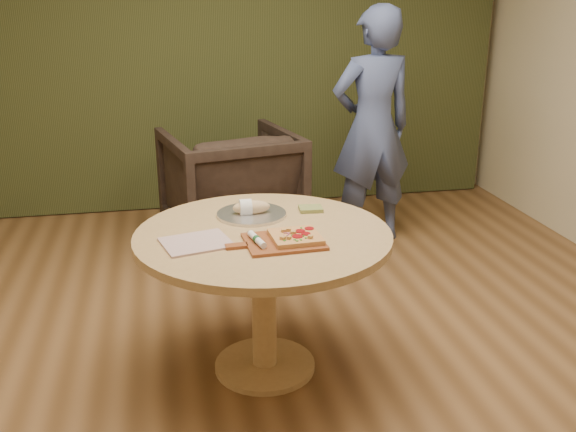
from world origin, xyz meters
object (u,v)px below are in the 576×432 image
(pedestal_table, at_px, (263,259))
(armchair, at_px, (230,180))
(cutlery_roll, at_px, (257,239))
(person_standing, at_px, (372,128))
(pizza_paddle, at_px, (282,242))
(bread_roll, at_px, (250,207))
(serving_tray, at_px, (252,214))
(flatbread_pizza, at_px, (296,237))

(pedestal_table, relative_size, armchair, 1.29)
(cutlery_roll, distance_m, armchair, 2.06)
(person_standing, bearing_deg, pedestal_table, 49.59)
(pizza_paddle, xyz_separation_m, armchair, (-0.01, 2.03, -0.28))
(cutlery_roll, height_order, bread_roll, bread_roll)
(serving_tray, xyz_separation_m, armchair, (0.07, 1.62, -0.28))
(flatbread_pizza, relative_size, armchair, 0.24)
(bread_roll, height_order, person_standing, person_standing)
(pizza_paddle, height_order, flatbread_pizza, flatbread_pizza)
(pedestal_table, distance_m, serving_tray, 0.29)
(pedestal_table, xyz_separation_m, flatbread_pizza, (0.13, -0.16, 0.17))
(pedestal_table, height_order, cutlery_roll, cutlery_roll)
(pizza_paddle, relative_size, serving_tray, 1.27)
(flatbread_pizza, bearing_deg, bread_roll, 110.66)
(cutlery_roll, bearing_deg, bread_roll, 74.52)
(bread_roll, bearing_deg, person_standing, 51.44)
(pedestal_table, relative_size, serving_tray, 3.47)
(bread_roll, height_order, armchair, armchair)
(bread_roll, distance_m, armchair, 1.65)
(cutlery_roll, bearing_deg, person_standing, 45.98)
(pedestal_table, distance_m, pizza_paddle, 0.23)
(pedestal_table, bearing_deg, flatbread_pizza, -51.51)
(pedestal_table, xyz_separation_m, cutlery_roll, (-0.06, -0.17, 0.17))
(pizza_paddle, relative_size, flatbread_pizza, 1.96)
(pedestal_table, bearing_deg, serving_tray, 94.43)
(serving_tray, height_order, armchair, armchair)
(pedestal_table, distance_m, flatbread_pizza, 0.26)
(cutlery_roll, xyz_separation_m, armchair, (0.11, 2.04, -0.30))
(serving_tray, relative_size, armchair, 0.37)
(serving_tray, relative_size, bread_roll, 1.84)
(pedestal_table, height_order, armchair, armchair)
(armchair, bearing_deg, pizza_paddle, 78.17)
(cutlery_roll, xyz_separation_m, bread_roll, (0.03, 0.41, 0.01))
(armchair, xyz_separation_m, person_standing, (1.05, -0.21, 0.40))
(bread_roll, xyz_separation_m, person_standing, (1.13, 1.41, 0.09))
(person_standing, bearing_deg, cutlery_roll, 50.78)
(pizza_paddle, bearing_deg, bread_roll, 98.86)
(flatbread_pizza, distance_m, armchair, 2.05)
(pizza_paddle, xyz_separation_m, person_standing, (1.04, 1.82, 0.12))
(armchair, height_order, person_standing, person_standing)
(bread_roll, xyz_separation_m, armchair, (0.08, 1.62, -0.32))
(person_standing, bearing_deg, pizza_paddle, 53.36)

